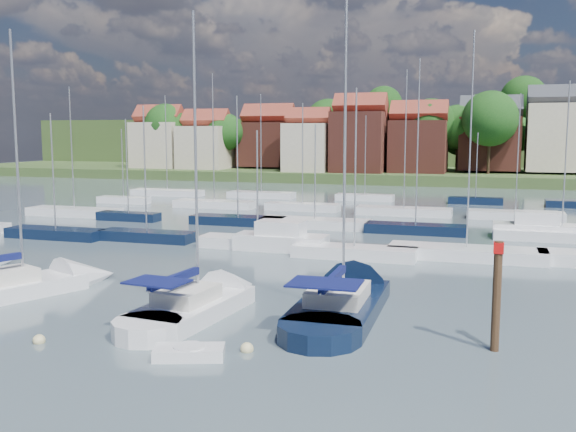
% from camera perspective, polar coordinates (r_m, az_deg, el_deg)
% --- Properties ---
extents(ground, '(260.00, 260.00, 0.00)m').
position_cam_1_polar(ground, '(66.77, 9.14, -0.30)').
color(ground, '#475860').
rests_on(ground, ground).
extents(sailboat_left, '(7.23, 11.64, 15.47)m').
position_cam_1_polar(sailboat_left, '(38.68, -21.30, -5.77)').
color(sailboat_left, white).
rests_on(sailboat_left, ground).
extents(sailboat_centre, '(4.21, 11.82, 15.72)m').
position_cam_1_polar(sailboat_centre, '(32.76, -7.15, -7.65)').
color(sailboat_centre, white).
rests_on(sailboat_centre, ground).
extents(sailboat_navy, '(3.96, 13.91, 19.05)m').
position_cam_1_polar(sailboat_navy, '(33.59, 5.38, -7.26)').
color(sailboat_navy, black).
rests_on(sailboat_navy, ground).
extents(tender, '(3.02, 2.11, 0.59)m').
position_cam_1_polar(tender, '(26.10, -8.77, -11.92)').
color(tender, white).
rests_on(tender, ground).
extents(timber_piling, '(0.40, 0.40, 6.78)m').
position_cam_1_polar(timber_piling, '(27.62, 17.98, -8.63)').
color(timber_piling, '#4C331E').
rests_on(timber_piling, ground).
extents(buoy_b, '(0.53, 0.53, 0.53)m').
position_cam_1_polar(buoy_b, '(29.61, -21.25, -10.46)').
color(buoy_b, beige).
rests_on(buoy_b, ground).
extents(buoy_c, '(0.45, 0.45, 0.45)m').
position_cam_1_polar(buoy_c, '(29.51, -9.62, -10.11)').
color(buoy_c, '#D85914').
rests_on(buoy_c, ground).
extents(buoy_d, '(0.55, 0.55, 0.55)m').
position_cam_1_polar(buoy_d, '(26.70, -3.68, -11.91)').
color(buoy_d, beige).
rests_on(buoy_d, ground).
extents(buoy_e, '(0.49, 0.49, 0.49)m').
position_cam_1_polar(buoy_e, '(33.70, 6.44, -7.83)').
color(buoy_e, '#D85914').
rests_on(buoy_e, ground).
extents(marina_field, '(79.62, 41.41, 15.93)m').
position_cam_1_polar(marina_field, '(61.69, 10.22, -0.55)').
color(marina_field, white).
rests_on(marina_field, ground).
extents(far_shore_town, '(212.46, 90.00, 22.27)m').
position_cam_1_polar(far_shore_town, '(158.36, 15.04, 5.61)').
color(far_shore_town, '#3F552A').
rests_on(far_shore_town, ground).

